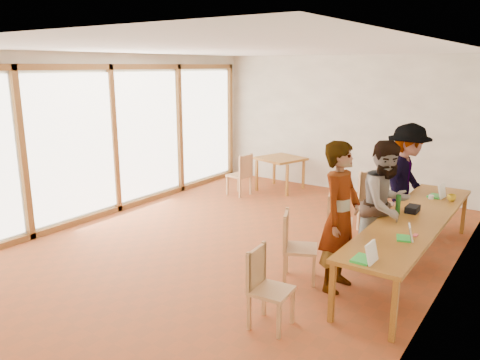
% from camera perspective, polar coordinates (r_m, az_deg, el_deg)
% --- Properties ---
extents(ground, '(8.00, 8.00, 0.00)m').
position_cam_1_polar(ground, '(7.62, 0.36, -7.56)').
color(ground, brown).
rests_on(ground, ground).
extents(wall_back, '(6.00, 0.10, 3.00)m').
position_cam_1_polar(wall_back, '(10.72, 12.54, 6.64)').
color(wall_back, white).
rests_on(wall_back, ground).
extents(wall_right, '(0.10, 8.00, 3.00)m').
position_cam_1_polar(wall_right, '(6.09, 24.44, 0.46)').
color(wall_right, white).
rests_on(wall_right, ground).
extents(window_wall, '(0.10, 8.00, 3.00)m').
position_cam_1_polar(window_wall, '(9.18, -15.17, 5.34)').
color(window_wall, white).
rests_on(window_wall, ground).
extents(ceiling, '(6.00, 8.00, 0.04)m').
position_cam_1_polar(ceiling, '(7.10, 0.40, 15.77)').
color(ceiling, white).
rests_on(ceiling, wall_back).
extents(communal_table, '(0.80, 4.00, 0.75)m').
position_cam_1_polar(communal_table, '(6.86, 20.44, -4.69)').
color(communal_table, '#A97125').
rests_on(communal_table, ground).
extents(side_table, '(0.90, 0.90, 0.75)m').
position_cam_1_polar(side_table, '(10.63, 4.96, 2.33)').
color(side_table, '#A97125').
rests_on(side_table, ground).
extents(chair_near, '(0.44, 0.44, 0.47)m').
position_cam_1_polar(chair_near, '(5.15, 2.89, -11.92)').
color(chair_near, tan).
rests_on(chair_near, ground).
extents(chair_mid, '(0.57, 0.57, 0.49)m').
position_cam_1_polar(chair_mid, '(6.19, 6.47, -7.17)').
color(chair_mid, tan).
rests_on(chair_mid, ground).
extents(chair_far, '(0.50, 0.50, 0.44)m').
position_cam_1_polar(chair_far, '(7.51, 11.44, -4.06)').
color(chair_far, tan).
rests_on(chair_far, ground).
extents(chair_empty, '(0.63, 0.63, 0.55)m').
position_cam_1_polar(chair_empty, '(8.31, 15.89, -1.71)').
color(chair_empty, tan).
rests_on(chair_empty, ground).
extents(chair_spare, '(0.47, 0.47, 0.49)m').
position_cam_1_polar(chair_spare, '(10.13, 0.30, 1.17)').
color(chair_spare, tan).
rests_on(chair_spare, ground).
extents(person_near, '(0.47, 0.70, 1.90)m').
position_cam_1_polar(person_near, '(5.94, 12.11, -4.41)').
color(person_near, gray).
rests_on(person_near, ground).
extents(person_mid, '(0.98, 1.08, 1.80)m').
position_cam_1_polar(person_mid, '(6.76, 17.30, -2.93)').
color(person_mid, gray).
rests_on(person_mid, ground).
extents(person_far, '(0.73, 1.23, 1.88)m').
position_cam_1_polar(person_far, '(8.11, 19.60, -0.09)').
color(person_far, gray).
rests_on(person_far, ground).
extents(laptop_near, '(0.23, 0.27, 0.22)m').
position_cam_1_polar(laptop_near, '(5.20, 15.22, -8.93)').
color(laptop_near, green).
rests_on(laptop_near, communal_table).
extents(laptop_mid, '(0.24, 0.26, 0.18)m').
position_cam_1_polar(laptop_mid, '(5.96, 19.70, -6.38)').
color(laptop_mid, green).
rests_on(laptop_mid, communal_table).
extents(laptop_far, '(0.25, 0.28, 0.22)m').
position_cam_1_polar(laptop_far, '(8.00, 23.06, -1.55)').
color(laptop_far, green).
rests_on(laptop_far, communal_table).
extents(yellow_mug, '(0.16, 0.16, 0.10)m').
position_cam_1_polar(yellow_mug, '(7.87, 24.38, -1.99)').
color(yellow_mug, gold).
rests_on(yellow_mug, communal_table).
extents(green_bottle, '(0.07, 0.07, 0.28)m').
position_cam_1_polar(green_bottle, '(6.88, 18.71, -2.87)').
color(green_bottle, '#1D6220').
rests_on(green_bottle, communal_table).
extents(clear_glass, '(0.07, 0.07, 0.09)m').
position_cam_1_polar(clear_glass, '(8.10, 23.47, -1.52)').
color(clear_glass, silver).
rests_on(clear_glass, communal_table).
extents(condiment_cup, '(0.08, 0.08, 0.06)m').
position_cam_1_polar(condiment_cup, '(7.87, 22.27, -1.94)').
color(condiment_cup, white).
rests_on(condiment_cup, communal_table).
extents(pink_phone, '(0.05, 0.10, 0.01)m').
position_cam_1_polar(pink_phone, '(6.13, 20.60, -6.33)').
color(pink_phone, '#DE4E5C').
rests_on(pink_phone, communal_table).
extents(black_pouch, '(0.16, 0.26, 0.09)m').
position_cam_1_polar(black_pouch, '(7.08, 20.29, -3.33)').
color(black_pouch, black).
rests_on(black_pouch, communal_table).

